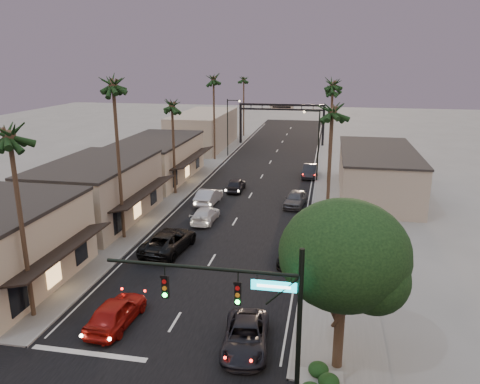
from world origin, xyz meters
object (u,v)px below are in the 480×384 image
at_px(palm_la, 8,128).
at_px(palm_lc, 172,102).
at_px(arch, 282,114).
at_px(palm_ld, 213,77).
at_px(palm_lb, 113,80).
at_px(palm_rc, 332,88).
at_px(oncoming_pickup, 169,241).
at_px(traffic_signal, 254,305).
at_px(curbside_near, 246,336).
at_px(oncoming_silver, 209,197).
at_px(curbside_black, 293,252).
at_px(oncoming_red, 116,312).
at_px(streetlight_left, 229,123).
at_px(corner_tree, 345,259).
at_px(palm_far, 244,77).
at_px(palm_rb, 333,81).
at_px(palm_ra, 333,107).
at_px(streetlight_right, 316,139).

distance_m(palm_la, palm_lc, 27.02).
bearing_deg(arch, palm_ld, -119.83).
relative_size(palm_lb, palm_rc, 1.25).
distance_m(arch, palm_lc, 35.41).
distance_m(palm_lb, oncoming_pickup, 13.52).
distance_m(traffic_signal, curbside_near, 6.19).
bearing_deg(oncoming_silver, curbside_black, 131.28).
bearing_deg(curbside_black, curbside_near, -94.67).
relative_size(arch, oncoming_red, 3.08).
height_order(streetlight_left, oncoming_red, streetlight_left).
bearing_deg(corner_tree, oncoming_silver, 117.61).
bearing_deg(palm_far, curbside_near, -79.54).
distance_m(streetlight_left, palm_rb, 22.07).
bearing_deg(palm_lb, corner_tree, -38.83).
bearing_deg(palm_lb, arch, 79.84).
xyz_separation_m(palm_ra, curbside_near, (-4.02, -15.75, -10.73)).
height_order(palm_ra, palm_rb, palm_rb).
relative_size(palm_la, curbside_near, 2.57).
bearing_deg(oncoming_pickup, curbside_black, -173.67).
relative_size(streetlight_right, palm_ld, 0.63).
distance_m(palm_ld, palm_rc, 19.51).
distance_m(streetlight_left, oncoming_pickup, 38.28).
height_order(palm_rb, curbside_near, palm_rb).
height_order(streetlight_left, palm_rb, palm_rb).
bearing_deg(palm_far, oncoming_pickup, -85.60).
distance_m(streetlight_left, oncoming_silver, 25.62).
xyz_separation_m(corner_tree, streetlight_right, (-2.56, 37.55, -0.65)).
relative_size(streetlight_left, palm_ra, 0.68).
relative_size(palm_ld, curbside_black, 2.86).
height_order(corner_tree, curbside_near, corner_tree).
distance_m(palm_lc, palm_ra, 20.99).
distance_m(oncoming_pickup, curbside_near, 14.54).
bearing_deg(palm_rc, streetlight_right, -95.05).
bearing_deg(oncoming_pickup, corner_tree, 142.61).
height_order(corner_tree, oncoming_silver, corner_tree).
xyz_separation_m(corner_tree, arch, (-9.48, 62.55, -0.45)).
relative_size(traffic_signal, curbside_black, 1.71).
xyz_separation_m(traffic_signal, streetlight_left, (-12.61, 54.00, 0.25)).
xyz_separation_m(palm_lc, oncoming_silver, (4.73, -3.04, -9.63)).
bearing_deg(oncoming_red, streetlight_right, -102.85).
distance_m(streetlight_right, streetlight_left, 18.99).
height_order(palm_rc, oncoming_silver, palm_rc).
bearing_deg(corner_tree, palm_rc, 90.89).
relative_size(palm_rb, palm_rc, 1.16).
bearing_deg(corner_tree, curbside_black, 104.48).
bearing_deg(palm_ld, curbside_black, -67.00).
bearing_deg(palm_ld, palm_la, -90.00).
distance_m(palm_lc, oncoming_pickup, 19.17).
relative_size(oncoming_silver, curbside_black, 1.02).
xyz_separation_m(traffic_signal, oncoming_pickup, (-9.53, 16.10, -4.21)).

